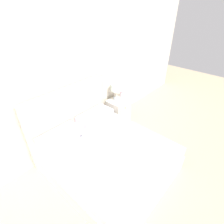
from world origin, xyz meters
name	(u,v)px	position (x,y,z in m)	size (l,w,h in m)	color
ground_plane	(74,142)	(0.00, 0.00, 0.00)	(12.00, 12.00, 0.00)	#CCB28E
wall_back	(63,84)	(0.00, 0.07, 1.30)	(8.00, 0.06, 2.60)	silver
bed	(104,154)	(0.00, -0.89, 0.29)	(1.73, 1.95, 1.27)	white
nightstand	(118,111)	(1.18, -0.21, 0.30)	(0.49, 0.40, 0.61)	silver
table_lamp	(116,88)	(1.12, -0.17, 0.90)	(0.24, 0.24, 0.39)	#A8B2BC
flower_vase	(122,92)	(1.32, -0.18, 0.74)	(0.12, 0.12, 0.22)	silver
teacup	(124,99)	(1.25, -0.31, 0.63)	(0.12, 0.12, 0.05)	white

